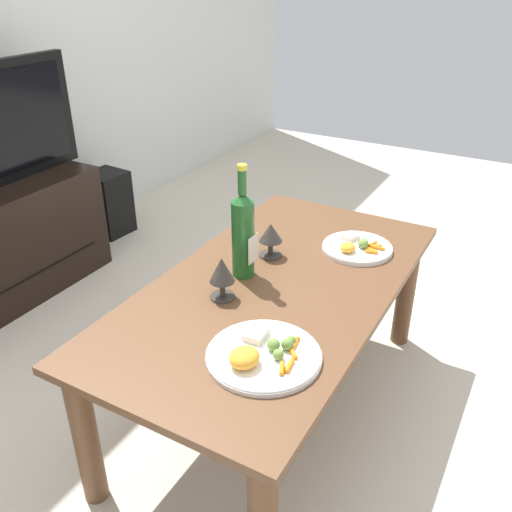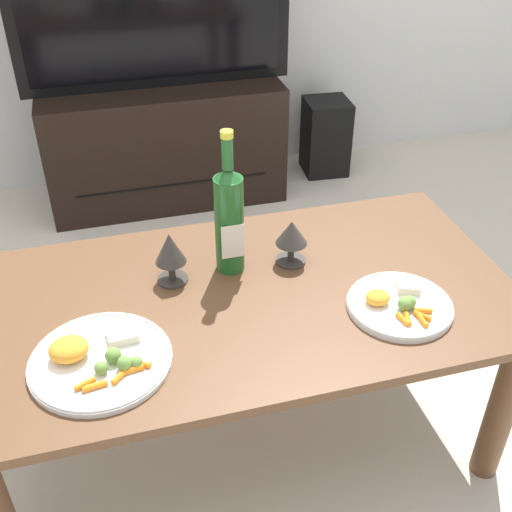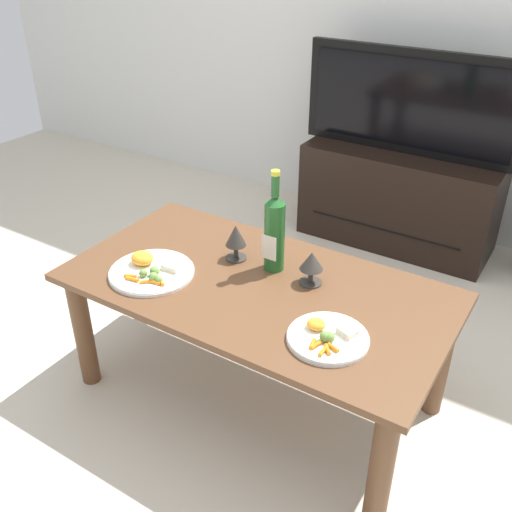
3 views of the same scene
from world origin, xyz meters
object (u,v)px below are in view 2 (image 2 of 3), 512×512
(tv_stand, at_px, (164,143))
(tv_screen, at_px, (154,22))
(dining_table, at_px, (243,323))
(floor_speaker, at_px, (326,137))
(dinner_plate_left, at_px, (98,358))
(goblet_left, at_px, (170,251))
(dinner_plate_right, at_px, (399,304))
(wine_bottle, at_px, (230,216))
(goblet_right, at_px, (292,235))

(tv_stand, xyz_separation_m, tv_screen, (0.00, -0.00, 0.52))
(dining_table, distance_m, tv_screen, 1.47)
(dining_table, xyz_separation_m, floor_speaker, (0.79, 1.47, -0.24))
(tv_stand, relative_size, dinner_plate_left, 3.43)
(tv_stand, xyz_separation_m, goblet_left, (-0.16, -1.33, 0.33))
(tv_stand, distance_m, dinner_plate_left, 1.63)
(tv_screen, bearing_deg, goblet_left, -96.75)
(floor_speaker, bearing_deg, dinner_plate_left, -120.64)
(dining_table, bearing_deg, floor_speaker, 61.94)
(tv_stand, distance_m, dinner_plate_right, 1.63)
(dining_table, bearing_deg, tv_stand, 89.69)
(wine_bottle, height_order, goblet_left, wine_bottle)
(goblet_right, bearing_deg, wine_bottle, 173.95)
(dinner_plate_left, distance_m, dinner_plate_right, 0.68)
(floor_speaker, relative_size, dinner_plate_left, 1.21)
(goblet_left, height_order, goblet_right, goblet_left)
(floor_speaker, height_order, wine_bottle, wine_bottle)
(floor_speaker, height_order, dinner_plate_right, dinner_plate_right)
(wine_bottle, xyz_separation_m, dinner_plate_left, (-0.34, -0.26, -0.14))
(tv_stand, height_order, wine_bottle, wine_bottle)
(tv_screen, bearing_deg, dinner_plate_left, -102.56)
(dining_table, xyz_separation_m, dinner_plate_right, (0.34, -0.14, 0.10))
(goblet_right, distance_m, dinner_plate_left, 0.56)
(dinner_plate_left, xyz_separation_m, dinner_plate_right, (0.68, -0.00, -0.00))
(wine_bottle, relative_size, dinner_plate_left, 1.24)
(tv_screen, height_order, wine_bottle, tv_screen)
(tv_screen, xyz_separation_m, goblet_right, (0.15, -1.33, -0.19))
(tv_stand, relative_size, tv_screen, 0.92)
(goblet_left, xyz_separation_m, goblet_right, (0.30, 0.00, -0.01))
(tv_screen, distance_m, goblet_left, 1.35)
(wine_bottle, bearing_deg, dining_table, -91.07)
(dining_table, relative_size, tv_stand, 1.29)
(dinner_plate_left, bearing_deg, wine_bottle, 36.91)
(goblet_right, bearing_deg, dining_table, -146.55)
(wine_bottle, height_order, goblet_right, wine_bottle)
(wine_bottle, distance_m, dinner_plate_right, 0.45)
(dining_table, height_order, wine_bottle, wine_bottle)
(tv_screen, height_order, goblet_right, tv_screen)
(floor_speaker, distance_m, dinner_plate_left, 2.00)
(tv_screen, bearing_deg, goblet_right, -83.72)
(goblet_left, height_order, dinner_plate_right, goblet_left)
(tv_stand, height_order, dinner_plate_left, dinner_plate_left)
(wine_bottle, bearing_deg, tv_screen, 89.76)
(floor_speaker, bearing_deg, dinner_plate_right, -101.22)
(tv_stand, xyz_separation_m, wine_bottle, (-0.01, -1.31, 0.39))
(tv_stand, bearing_deg, floor_speaker, 3.21)
(tv_stand, distance_m, floor_speaker, 0.78)
(tv_screen, relative_size, floor_speaker, 3.09)
(dining_table, xyz_separation_m, goblet_left, (-0.15, 0.10, 0.17))
(dining_table, relative_size, wine_bottle, 3.55)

